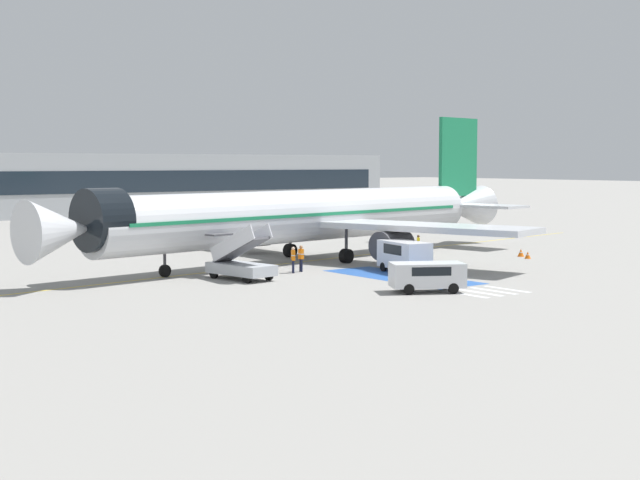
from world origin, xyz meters
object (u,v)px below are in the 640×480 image
at_px(traffic_cone_1, 521,253).
at_px(airliner, 308,216).
at_px(fuel_tanker, 236,220).
at_px(traffic_cone_0, 528,255).
at_px(ground_crew_2, 418,244).
at_px(service_van_1, 404,254).
at_px(boarding_stairs_forward, 241,265).
at_px(ground_crew_1, 293,258).
at_px(ground_crew_0, 301,256).
at_px(service_van_2, 427,274).

bearing_deg(traffic_cone_1, airliner, 154.31).
bearing_deg(fuel_tanker, traffic_cone_0, 7.72).
distance_m(fuel_tanker, traffic_cone_1, 33.80).
bearing_deg(ground_crew_2, service_van_1, 171.46).
relative_size(service_van_1, ground_crew_2, 2.58).
bearing_deg(traffic_cone_1, service_van_1, -171.33).
bearing_deg(boarding_stairs_forward, ground_crew_1, -0.77).
bearing_deg(ground_crew_0, traffic_cone_0, 81.05).
relative_size(boarding_stairs_forward, traffic_cone_0, 9.55).
bearing_deg(ground_crew_1, traffic_cone_0, -76.76).
relative_size(ground_crew_1, ground_crew_2, 1.05).
height_order(boarding_stairs_forward, traffic_cone_1, boarding_stairs_forward).
xyz_separation_m(traffic_cone_0, traffic_cone_1, (0.83, 1.41, 0.03)).
bearing_deg(ground_crew_2, ground_crew_0, 141.48).
bearing_deg(service_van_2, traffic_cone_0, 143.44).
bearing_deg(ground_crew_1, airliner, -20.58).
xyz_separation_m(ground_crew_0, ground_crew_1, (-0.87, -0.28, -0.02)).
bearing_deg(airliner, traffic_cone_1, -124.71).
height_order(airliner, service_van_1, airliner).
bearing_deg(ground_crew_2, airliner, 116.58).
height_order(boarding_stairs_forward, ground_crew_0, boarding_stairs_forward).
bearing_deg(service_van_1, airliner, 105.87).
distance_m(service_van_1, ground_crew_2, 11.63).
bearing_deg(service_van_1, service_van_2, -114.20).
bearing_deg(service_van_2, airliner, -163.90).
xyz_separation_m(airliner, fuel_tanker, (9.02, 25.33, -1.96)).
relative_size(ground_crew_1, traffic_cone_1, 2.92).
relative_size(boarding_stairs_forward, ground_crew_2, 3.14).
relative_size(airliner, service_van_2, 9.97).
bearing_deg(fuel_tanker, service_van_2, -19.49).
height_order(airliner, ground_crew_1, airliner).
distance_m(ground_crew_1, traffic_cone_0, 20.81).
relative_size(service_van_2, ground_crew_2, 2.73).
bearing_deg(service_van_1, ground_crew_0, 148.72).
distance_m(boarding_stairs_forward, traffic_cone_0, 25.39).
height_order(fuel_tanker, ground_crew_2, fuel_tanker).
distance_m(ground_crew_1, traffic_cone_1, 21.44).
height_order(airliner, traffic_cone_0, airliner).
bearing_deg(service_van_2, fuel_tanker, -167.67).
distance_m(boarding_stairs_forward, ground_crew_1, 4.78).
height_order(ground_crew_0, ground_crew_1, ground_crew_0).
xyz_separation_m(service_van_1, traffic_cone_1, (14.97, 2.28, -1.00)).
height_order(service_van_1, ground_crew_1, service_van_1).
relative_size(service_van_1, service_van_2, 0.95).
xyz_separation_m(airliner, boarding_stairs_forward, (-10.01, -6.19, -2.61)).
bearing_deg(traffic_cone_0, service_van_2, -155.94).
bearing_deg(boarding_stairs_forward, ground_crew_2, 2.41).
relative_size(fuel_tanker, service_van_2, 2.09).
relative_size(service_van_2, ground_crew_1, 2.60).
xyz_separation_m(airliner, service_van_2, (-4.20, -17.78, -2.50)).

